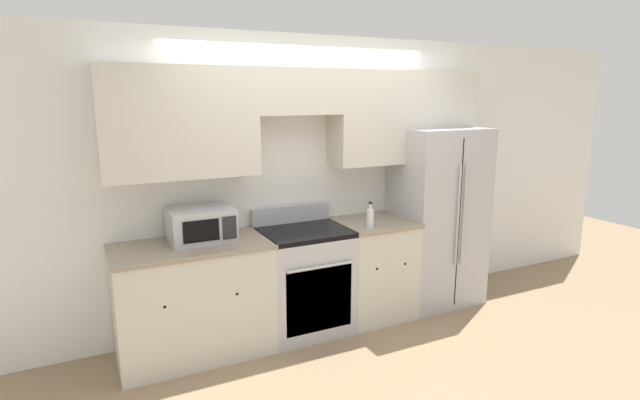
{
  "coord_description": "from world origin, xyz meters",
  "views": [
    {
      "loc": [
        -1.88,
        -3.5,
        2.08
      ],
      "look_at": [
        -0.0,
        0.31,
        1.18
      ],
      "focal_mm": 28.0,
      "sensor_mm": 36.0,
      "label": 1
    }
  ],
  "objects_px": {
    "microwave": "(201,224)",
    "bottle": "(370,218)",
    "refrigerator": "(435,216)",
    "oven_range": "(304,280)"
  },
  "relations": [
    {
      "from": "refrigerator",
      "to": "microwave",
      "type": "relative_size",
      "value": 3.5
    },
    {
      "from": "oven_range",
      "to": "microwave",
      "type": "xyz_separation_m",
      "value": [
        -0.87,
        0.09,
        0.59
      ]
    },
    {
      "from": "oven_range",
      "to": "refrigerator",
      "type": "distance_m",
      "value": 1.52
    },
    {
      "from": "refrigerator",
      "to": "microwave",
      "type": "distance_m",
      "value": 2.34
    },
    {
      "from": "refrigerator",
      "to": "microwave",
      "type": "xyz_separation_m",
      "value": [
        -2.33,
        0.05,
        0.18
      ]
    },
    {
      "from": "microwave",
      "to": "bottle",
      "type": "bearing_deg",
      "value": -11.57
    },
    {
      "from": "refrigerator",
      "to": "bottle",
      "type": "relative_size",
      "value": 7.5
    },
    {
      "from": "oven_range",
      "to": "microwave",
      "type": "height_order",
      "value": "microwave"
    },
    {
      "from": "bottle",
      "to": "microwave",
      "type": "bearing_deg",
      "value": 168.43
    },
    {
      "from": "oven_range",
      "to": "refrigerator",
      "type": "xyz_separation_m",
      "value": [
        1.47,
        0.04,
        0.41
      ]
    }
  ]
}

